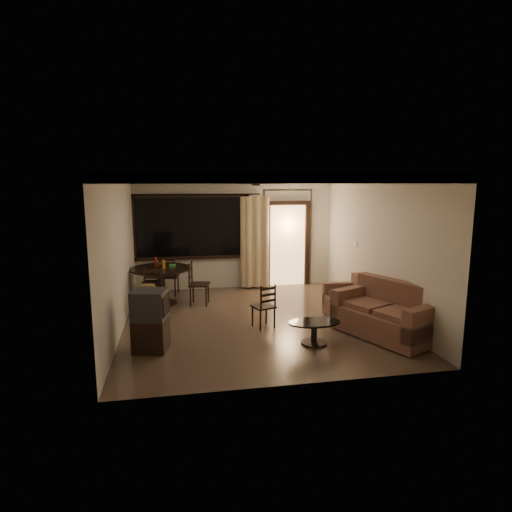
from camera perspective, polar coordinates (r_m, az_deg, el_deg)
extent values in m
plane|color=#7F6651|center=(8.48, -0.04, -8.56)|extent=(5.50, 5.50, 0.00)
plane|color=beige|center=(10.84, -2.73, 3.07)|extent=(5.00, 0.00, 5.00)
plane|color=beige|center=(5.52, 5.26, -3.61)|extent=(5.00, 0.00, 5.00)
plane|color=beige|center=(8.07, -17.75, 0.26)|extent=(0.00, 5.50, 5.50)
plane|color=beige|center=(8.95, 15.90, 1.25)|extent=(0.00, 5.50, 5.50)
plane|color=white|center=(8.05, -0.04, 10.71)|extent=(5.50, 5.50, 0.00)
cube|color=black|center=(10.69, -8.57, 3.82)|extent=(2.70, 0.04, 1.45)
cylinder|color=black|center=(10.55, -8.12, 8.14)|extent=(3.20, 0.03, 0.03)
cube|color=#FFC684|center=(11.11, 4.23, 1.40)|extent=(0.91, 0.03, 2.08)
cube|color=white|center=(9.90, 13.10, 1.59)|extent=(0.02, 0.18, 0.12)
cylinder|color=black|center=(8.05, -0.04, 10.28)|extent=(0.03, 0.03, 0.12)
cylinder|color=black|center=(8.05, -0.04, 9.64)|extent=(0.16, 0.16, 0.08)
cylinder|color=black|center=(9.62, -12.62, -1.66)|extent=(1.31, 1.31, 0.04)
cylinder|color=black|center=(9.70, -12.53, -3.94)|extent=(0.13, 0.13, 0.77)
cylinder|color=black|center=(9.80, -12.44, -6.15)|extent=(0.66, 0.66, 0.03)
cylinder|color=maroon|center=(9.67, -13.20, -0.83)|extent=(0.06, 0.06, 0.22)
cylinder|color=orange|center=(9.52, -12.21, -1.08)|extent=(0.06, 0.06, 0.18)
cube|color=#267E38|center=(9.68, -11.05, -1.26)|extent=(0.14, 0.10, 0.05)
cube|color=black|center=(9.88, -13.70, -3.48)|extent=(0.50, 0.50, 0.04)
cube|color=black|center=(9.52, -7.56, -3.78)|extent=(0.50, 0.50, 0.04)
cube|color=black|center=(8.89, -13.86, -4.96)|extent=(0.50, 0.50, 0.04)
cube|color=#A88E48|center=(8.66, -14.29, -4.70)|extent=(0.29, 0.14, 0.32)
cube|color=black|center=(10.45, -11.48, -2.66)|extent=(0.50, 0.50, 0.04)
cube|color=black|center=(7.17, -13.83, -10.14)|extent=(0.61, 0.57, 0.53)
cube|color=black|center=(7.02, -14.00, -6.33)|extent=(0.61, 0.57, 0.47)
cube|color=black|center=(6.95, -11.91, -6.41)|extent=(0.11, 0.37, 0.32)
cube|color=#4E3224|center=(7.90, 16.73, -8.58)|extent=(1.55, 1.97, 0.44)
cube|color=#4E3224|center=(8.06, 18.44, -5.62)|extent=(0.91, 1.68, 0.71)
cube|color=#4E3224|center=(7.40, 21.53, -8.34)|extent=(0.93, 0.55, 0.54)
cube|color=#4E3224|center=(8.31, 12.63, -5.90)|extent=(0.93, 0.55, 0.54)
cube|color=#4E3224|center=(7.78, 16.57, -6.91)|extent=(1.22, 1.66, 0.13)
cube|color=#4E3224|center=(8.87, 11.90, -6.56)|extent=(0.86, 0.86, 0.37)
cube|color=#4E3224|center=(8.88, 13.84, -4.57)|extent=(0.26, 0.80, 0.60)
cube|color=#4E3224|center=(8.54, 12.54, -5.95)|extent=(0.80, 0.25, 0.46)
cube|color=#4E3224|center=(9.11, 11.38, -4.90)|extent=(0.80, 0.25, 0.46)
cube|color=#4E3224|center=(8.80, 11.66, -5.25)|extent=(0.61, 0.66, 0.11)
ellipsoid|color=navy|center=(8.78, 11.68, -4.58)|extent=(0.33, 0.28, 0.10)
ellipsoid|color=black|center=(7.26, 7.78, -8.76)|extent=(0.89, 0.53, 0.03)
cylinder|color=black|center=(7.32, 7.75, -10.14)|extent=(0.10, 0.10, 0.35)
cylinder|color=black|center=(7.38, 7.72, -11.40)|extent=(0.43, 0.43, 0.03)
cube|color=black|center=(7.99, 0.99, -6.75)|extent=(0.47, 0.47, 0.04)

